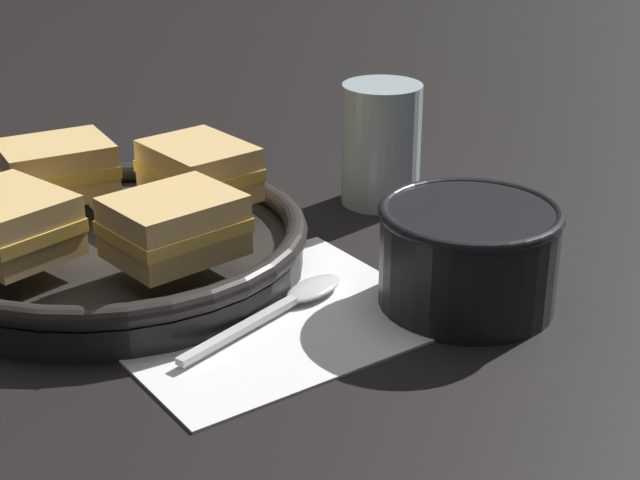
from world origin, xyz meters
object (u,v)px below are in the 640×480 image
Objects in this scene: soup_bowl at (469,250)px; sandwich_near_left at (199,170)px; skillet at (115,246)px; sandwich_far_right at (174,226)px; sandwich_far_left at (9,224)px; spoon at (297,297)px; sandwich_near_right at (56,169)px; drinking_glass at (381,144)px.

sandwich_near_left is at bearing 125.13° from soup_bowl.
soup_bowl reaches higher than skillet.
soup_bowl is 0.44× the size of skillet.
sandwich_near_left is at bearing 62.35° from sandwich_far_right.
soup_bowl is 1.27× the size of sandwich_near_left.
sandwich_far_left is 0.12m from sandwich_far_right.
spoon is 1.71× the size of sandwich_near_right.
soup_bowl is 0.24m from sandwich_near_left.
soup_bowl is 1.20× the size of sandwich_far_left.
soup_bowl is at bearing -45.87° from sandwich_near_right.
sandwich_near_right is (-0.25, 0.26, 0.02)m from soup_bowl.
sandwich_near_left and sandwich_far_right have the same top height.
drinking_glass is at bearing 5.36° from sandwich_near_left.
sandwich_far_right is (0.03, -0.08, 0.04)m from skillet.
sandwich_near_right is 0.84× the size of drinking_glass.
drinking_glass reaches higher than spoon.
sandwich_far_right is at bearing -72.65° from sandwich_near_right.
spoon is 0.16m from skillet.
sandwich_near_left is 0.94× the size of sandwich_far_left.
sandwich_far_left is 0.99× the size of drinking_glass.
sandwich_near_right is 0.89× the size of sandwich_far_right.
drinking_glass reaches higher than sandwich_near_left.
sandwich_near_right is at bearing 152.35° from sandwich_near_left.
skillet is at bearing -72.65° from sandwich_near_right.
sandwich_far_left is at bearing -162.65° from sandwich_near_left.
spoon is 0.16m from sandwich_near_left.
sandwich_far_left is at bearing -162.65° from skillet.
soup_bowl is at bearing -101.72° from drinking_glass.
drinking_glass is (0.16, 0.17, 0.05)m from spoon.
soup_bowl is at bearing -24.88° from sandwich_far_right.
sandwich_near_right is 0.17m from sandwich_far_right.
sandwich_far_right is at bearing 126.73° from spoon.
sandwich_far_left reaches higher than soup_bowl.
sandwich_far_right reaches higher than soup_bowl.
soup_bowl reaches higher than spoon.
sandwich_near_left reaches higher than spoon.
drinking_glass is (0.35, 0.07, -0.01)m from sandwich_far_left.
sandwich_near_right is at bearing 62.35° from sandwich_far_left.
skillet is 2.87× the size of sandwich_far_right.
sandwich_far_left is (-0.30, 0.15, 0.02)m from soup_bowl.
skillet is at bearing 107.35° from sandwich_far_right.
sandwich_far_right is 0.95× the size of drinking_glass.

